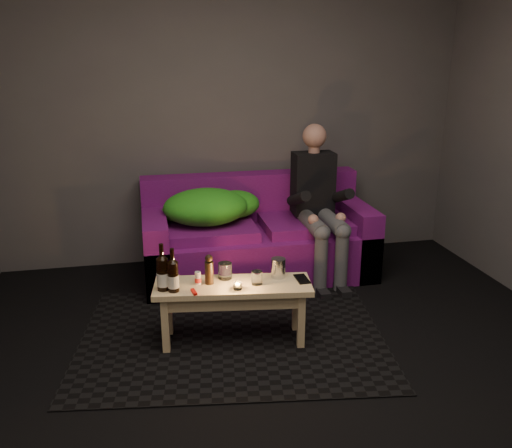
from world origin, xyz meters
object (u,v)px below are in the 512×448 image
at_px(sofa, 257,240).
at_px(steel_cup, 278,268).
at_px(coffee_table, 233,294).
at_px(person, 318,201).
at_px(beer_bottle_a, 163,273).
at_px(beer_bottle_b, 173,276).

distance_m(sofa, steel_cup, 1.06).
bearing_deg(coffee_table, person, 47.62).
xyz_separation_m(sofa, person, (0.47, -0.15, 0.35)).
bearing_deg(person, steel_cup, -121.81).
relative_size(coffee_table, steel_cup, 8.01).
distance_m(sofa, beer_bottle_a, 1.38).
bearing_deg(steel_cup, person, 58.19).
distance_m(beer_bottle_b, steel_cup, 0.68).
bearing_deg(sofa, steel_cup, -94.48).
bearing_deg(sofa, coffee_table, -109.43).
xyz_separation_m(person, coffee_table, (-0.86, -0.94, -0.31)).
bearing_deg(coffee_table, beer_bottle_b, -175.18).
bearing_deg(person, sofa, 162.41).
xyz_separation_m(beer_bottle_a, steel_cup, (0.73, 0.04, -0.05)).
relative_size(sofa, coffee_table, 1.82).
distance_m(sofa, beer_bottle_b, 1.37).
distance_m(person, steel_cup, 1.07).
bearing_deg(coffee_table, steel_cup, 8.52).
bearing_deg(steel_cup, sofa, 85.52).
bearing_deg(beer_bottle_b, beer_bottle_a, 151.06).
height_order(person, beer_bottle_a, person).
bearing_deg(person, beer_bottle_b, -141.59).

